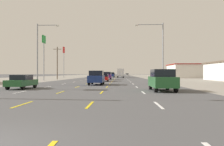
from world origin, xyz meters
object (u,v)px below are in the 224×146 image
Objects in this scene: pole_sign_left_row_2 at (64,55)px; streetlight_right_row_0 at (160,48)px; suv_center_turn_far at (107,75)px; suv_far_right_nearest at (162,80)px; hatchback_center_turn_midfar at (104,78)px; streetlight_left_row_0 at (39,49)px; hatchback_far_right_distant_c at (127,75)px; suv_center_turn_farthest at (112,75)px; hatchback_center_turn_distant_a at (113,75)px; sedan_far_left_near at (22,82)px; pole_sign_left_row_1 at (44,47)px; suv_center_turn_mid at (97,77)px; suv_far_left_distant_b at (100,74)px; box_truck_inner_right_farther at (121,73)px.

pole_sign_left_row_2 is 1.12× the size of streetlight_right_row_0.
suv_far_right_nearest is at bearing -79.51° from suv_center_turn_far.
hatchback_center_turn_midfar is 13.70m from streetlight_left_row_0.
suv_center_turn_far reaches higher than hatchback_center_turn_midfar.
streetlight_left_row_0 is (-17.03, -90.52, 4.77)m from hatchback_far_right_distant_c.
hatchback_center_turn_midfar is 1.00× the size of hatchback_far_right_distant_c.
suv_center_turn_farthest is 23.48m from hatchback_center_turn_distant_a.
sedan_far_left_near is 104.47m from hatchback_far_right_distant_c.
pole_sign_left_row_1 is (-13.98, -8.96, 6.58)m from suv_center_turn_far.
suv_center_turn_mid is 0.48× the size of pole_sign_left_row_1.
hatchback_center_turn_midfar is 45.95m from suv_center_turn_farthest.
streetlight_left_row_0 is at bearing 137.79° from suv_far_right_nearest.
pole_sign_left_row_1 is at bearing -95.57° from suv_far_left_distant_b.
suv_center_turn_mid is (7.00, 8.27, 0.27)m from sedan_far_left_near.
suv_center_turn_mid is 1.26× the size of hatchback_center_turn_distant_a.
suv_center_turn_far is (6.97, 36.42, 0.27)m from sedan_far_left_near.
pole_sign_left_row_1 reaches higher than hatchback_far_right_distant_c.
box_truck_inner_right_farther is 1.85× the size of hatchback_center_turn_distant_a.
hatchback_center_turn_midfar is 69.42m from hatchback_center_turn_distant_a.
box_truck_inner_right_farther is 46.56m from streetlight_right_row_0.
suv_center_turn_farthest is at bearing 89.82° from suv_center_turn_far.
hatchback_center_turn_distant_a is 0.38× the size of pole_sign_left_row_1.
suv_far_right_nearest is 16.27m from streetlight_right_row_0.
box_truck_inner_right_farther is 0.74× the size of streetlight_right_row_0.
suv_far_left_distant_b reaches higher than sedan_far_left_near.
sedan_far_left_near is 0.92× the size of suv_center_turn_mid.
streetlight_right_row_0 is at bearing -40.44° from hatchback_center_turn_midfar.
box_truck_inner_right_farther is 8.81m from suv_center_turn_farthest.
suv_center_turn_far is 17.86m from pole_sign_left_row_1.
streetlight_left_row_0 is (-9.79, -23.45, 4.53)m from suv_center_turn_far.
suv_center_turn_farthest is 31.08m from suv_far_left_distant_b.
pole_sign_left_row_1 reaches higher than hatchback_center_turn_midfar.
pole_sign_left_row_1 is at bearing 148.54° from streetlight_right_row_0.
suv_center_turn_mid is 89.29m from suv_far_left_distant_b.
suv_center_turn_farthest is (-3.44, 8.07, -0.81)m from box_truck_inner_right_farther.
suv_center_turn_farthest is (-0.07, 45.95, 0.24)m from hatchback_center_turn_midfar.
streetlight_left_row_0 is at bearing -180.00° from streetlight_right_row_0.
pole_sign_left_row_2 reaches higher than suv_center_turn_far.
suv_far_right_nearest is at bearing -84.17° from suv_center_turn_farthest.
pole_sign_left_row_2 reaches higher than streetlight_right_row_0.
streetlight_left_row_0 is (-9.79, -77.54, 4.77)m from hatchback_center_turn_distant_a.
hatchback_far_right_distant_c is at bearing 83.83° from suv_center_turn_far.
streetlight_right_row_0 is at bearing -78.68° from suv_far_left_distant_b.
suv_center_turn_mid is at bearing -53.87° from pole_sign_left_row_1.
hatchback_center_turn_distant_a is (-3.54, 31.54, -1.05)m from box_truck_inner_right_farther.
sedan_far_left_near is 59.91m from box_truck_inner_right_farther.
suv_center_turn_farthest is (-7.10, 69.47, 0.00)m from suv_far_right_nearest.
suv_far_left_distant_b reaches higher than hatchback_center_turn_distant_a.
suv_far_left_distant_b is at bearing 136.81° from hatchback_center_turn_distant_a.
streetlight_left_row_0 is at bearing -81.21° from pole_sign_left_row_2.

